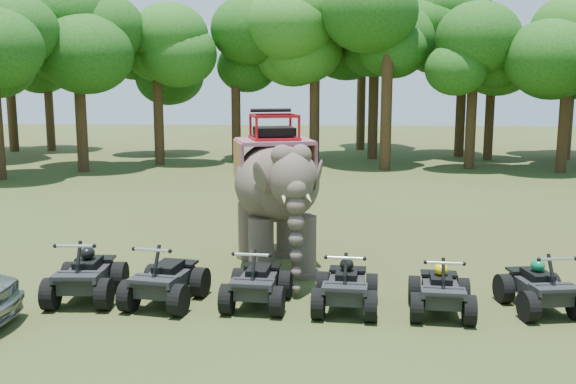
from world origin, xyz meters
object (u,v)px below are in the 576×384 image
atv_1 (165,272)px  atv_2 (257,276)px  atv_0 (86,268)px  atv_3 (346,279)px  elephant (275,190)px  atv_5 (541,280)px  atv_4 (441,284)px

atv_1 → atv_2: size_ratio=1.06×
atv_0 → atv_2: 3.55m
atv_3 → elephant: bearing=123.7°
atv_0 → atv_3: atv_0 is taller
atv_2 → atv_3: atv_3 is taller
atv_5 → atv_3: bearing=173.6°
atv_1 → atv_4: (5.45, -0.20, -0.05)m
atv_3 → atv_4: atv_3 is taller
atv_0 → atv_5: 9.11m
atv_2 → atv_4: bearing=0.5°
elephant → atv_2: (-0.11, -2.80, -1.27)m
atv_0 → atv_5: bearing=-3.6°
atv_2 → atv_4: (3.59, -0.23, -0.02)m
atv_2 → atv_4: atv_2 is taller
atv_4 → atv_5: (1.97, 0.32, 0.02)m
atv_2 → atv_1: bearing=-175.0°
atv_3 → atv_5: 3.80m
atv_0 → atv_2: atv_0 is taller
atv_4 → atv_5: 1.99m
atv_5 → atv_4: bearing=179.2°
elephant → atv_4: (3.48, -3.02, -1.29)m
atv_4 → elephant: bearing=143.9°
elephant → atv_3: (1.66, -2.94, -1.27)m
atv_3 → atv_5: bearing=7.8°
atv_0 → atv_2: (3.55, -0.10, -0.05)m
atv_2 → atv_3: 1.78m
atv_0 → atv_4: 7.15m
atv_3 → atv_0: bearing=-178.4°
atv_0 → atv_3: size_ratio=1.07×
atv_2 → atv_5: bearing=5.1°
atv_0 → atv_1: bearing=-7.9°
atv_0 → atv_1: size_ratio=1.02×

